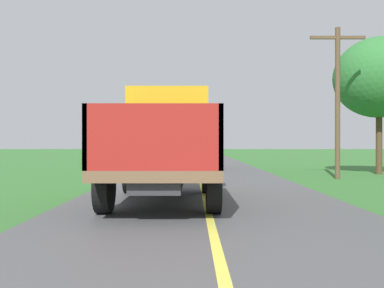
# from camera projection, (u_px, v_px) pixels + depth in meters

# --- Properties ---
(banana_truck_near) EXTENTS (2.38, 5.82, 2.80)m
(banana_truck_near) POSITION_uv_depth(u_px,v_px,m) (167.00, 142.00, 10.74)
(banana_truck_near) COLOR #2D2D30
(banana_truck_near) RESTS_ON road_surface
(banana_truck_far) EXTENTS (2.38, 5.81, 2.80)m
(banana_truck_far) POSITION_uv_depth(u_px,v_px,m) (183.00, 142.00, 23.93)
(banana_truck_far) COLOR #2D2D30
(banana_truck_far) RESTS_ON road_surface
(utility_pole_roadside) EXTENTS (2.18, 0.20, 6.01)m
(utility_pole_roadside) POSITION_uv_depth(u_px,v_px,m) (339.00, 96.00, 17.09)
(utility_pole_roadside) COLOR brown
(utility_pole_roadside) RESTS_ON ground
(roadside_tree_near_left) EXTENTS (4.09, 4.09, 6.27)m
(roadside_tree_near_left) POSITION_uv_depth(u_px,v_px,m) (381.00, 78.00, 19.74)
(roadside_tree_near_left) COLOR #4C3823
(roadside_tree_near_left) RESTS_ON ground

